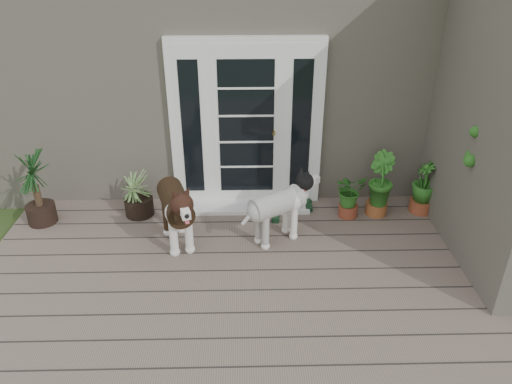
{
  "coord_description": "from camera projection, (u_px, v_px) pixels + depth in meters",
  "views": [
    {
      "loc": [
        -0.22,
        -3.16,
        3.35
      ],
      "look_at": [
        -0.1,
        1.75,
        0.7
      ],
      "focal_mm": 34.34,
      "sensor_mm": 36.0,
      "label": 1
    }
  ],
  "objects": [
    {
      "name": "deck",
      "position": [
        270.0,
        317.0,
        4.7
      ],
      "size": [
        6.2,
        4.6,
        0.12
      ],
      "primitive_type": "cube",
      "color": "#6B5B4C",
      "rests_on": "ground"
    },
    {
      "name": "house_main",
      "position": [
        258.0,
        58.0,
        7.73
      ],
      "size": [
        7.4,
        4.0,
        3.1
      ],
      "primitive_type": "cube",
      "color": "#665E54",
      "rests_on": "ground"
    },
    {
      "name": "door_unit",
      "position": [
        246.0,
        125.0,
        6.1
      ],
      "size": [
        1.9,
        0.14,
        2.15
      ],
      "primitive_type": "cube",
      "color": "white",
      "rests_on": "deck"
    },
    {
      "name": "door_step",
      "position": [
        247.0,
        206.0,
        6.42
      ],
      "size": [
        1.6,
        0.4,
        0.05
      ],
      "primitive_type": "cube",
      "color": "white",
      "rests_on": "deck"
    },
    {
      "name": "brindle_dog",
      "position": [
        176.0,
        213.0,
        5.52
      ],
      "size": [
        0.69,
        1.04,
        0.8
      ],
      "primitive_type": null,
      "rotation": [
        0.0,
        0.0,
        3.46
      ],
      "color": "#312011",
      "rests_on": "deck"
    },
    {
      "name": "white_dog",
      "position": [
        277.0,
        214.0,
        5.59
      ],
      "size": [
        0.92,
        0.76,
        0.71
      ],
      "primitive_type": null,
      "rotation": [
        0.0,
        0.0,
        -1.02
      ],
      "color": "white",
      "rests_on": "deck"
    },
    {
      "name": "spider_plant",
      "position": [
        137.0,
        192.0,
        6.13
      ],
      "size": [
        0.67,
        0.67,
        0.64
      ],
      "primitive_type": null,
      "rotation": [
        0.0,
        0.0,
        -0.13
      ],
      "color": "#9DB770",
      "rests_on": "deck"
    },
    {
      "name": "yucca",
      "position": [
        36.0,
        188.0,
        5.89
      ],
      "size": [
        0.81,
        0.81,
        0.96
      ],
      "primitive_type": null,
      "rotation": [
        0.0,
        0.0,
        -0.26
      ],
      "color": "black",
      "rests_on": "deck"
    },
    {
      "name": "herb_a",
      "position": [
        349.0,
        199.0,
        6.13
      ],
      "size": [
        0.51,
        0.51,
        0.5
      ],
      "primitive_type": "imported",
      "rotation": [
        0.0,
        0.0,
        0.38
      ],
      "color": "#1D661E",
      "rests_on": "deck"
    },
    {
      "name": "herb_b",
      "position": [
        378.0,
        192.0,
        6.15
      ],
      "size": [
        0.48,
        0.48,
        0.62
      ],
      "primitive_type": "imported",
      "rotation": [
        0.0,
        0.0,
        1.76
      ],
      "color": "#1B5217",
      "rests_on": "deck"
    },
    {
      "name": "herb_c",
      "position": [
        423.0,
        191.0,
        6.22
      ],
      "size": [
        0.43,
        0.43,
        0.58
      ],
      "primitive_type": "imported",
      "rotation": [
        0.0,
        0.0,
        4.55
      ],
      "color": "#1D6520",
      "rests_on": "deck"
    },
    {
      "name": "sapling",
      "position": [
        482.0,
        189.0,
        5.14
      ],
      "size": [
        0.63,
        0.63,
        1.63
      ],
      "primitive_type": null,
      "rotation": [
        0.0,
        0.0,
        -0.38
      ],
      "color": "#164F18",
      "rests_on": "deck"
    },
    {
      "name": "clog_left",
      "position": [
        309.0,
        205.0,
        6.4
      ],
      "size": [
        0.13,
        0.27,
        0.08
      ],
      "primitive_type": null,
      "rotation": [
        0.0,
        0.0,
        -0.04
      ],
      "color": "black",
      "rests_on": "deck"
    },
    {
      "name": "clog_right",
      "position": [
        276.0,
        216.0,
        6.16
      ],
      "size": [
        0.16,
        0.28,
        0.08
      ],
      "primitive_type": null,
      "rotation": [
        0.0,
        0.0,
        -0.14
      ],
      "color": "black",
      "rests_on": "deck"
    }
  ]
}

